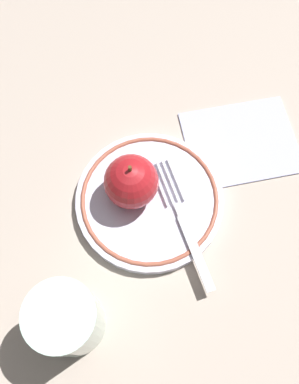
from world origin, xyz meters
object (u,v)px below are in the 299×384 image
object	(u,v)px
apple_red_whole	(131,182)
fork	(185,226)
plate	(150,200)
napkin_folded	(241,142)
drinking_glass	(67,320)

from	to	relation	value
apple_red_whole	fork	distance (m)	0.09
plate	apple_red_whole	distance (m)	0.05
napkin_folded	apple_red_whole	bearing A→B (deg)	-69.73
plate	fork	bearing A→B (deg)	40.76
apple_red_whole	napkin_folded	size ratio (longest dim) A/B	0.50
apple_red_whole	napkin_folded	xyz separation A→B (m)	(-0.06, 0.17, -0.05)
plate	fork	xyz separation A→B (m)	(0.05, 0.04, 0.01)
drinking_glass	napkin_folded	distance (m)	0.34
plate	napkin_folded	distance (m)	0.16
fork	drinking_glass	world-z (taller)	drinking_glass
apple_red_whole	drinking_glass	size ratio (longest dim) A/B	0.76
drinking_glass	napkin_folded	world-z (taller)	drinking_glass
apple_red_whole	napkin_folded	bearing A→B (deg)	110.27
drinking_glass	apple_red_whole	bearing A→B (deg)	149.23
apple_red_whole	fork	size ratio (longest dim) A/B	0.42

